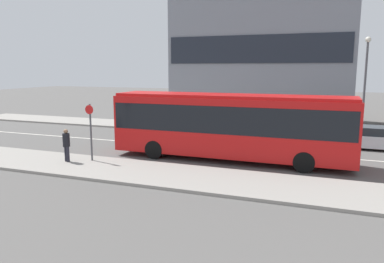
{
  "coord_description": "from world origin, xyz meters",
  "views": [
    {
      "loc": [
        8.85,
        -20.52,
        4.63
      ],
      "look_at": [
        1.91,
        -2.11,
        1.3
      ],
      "focal_mm": 35.0,
      "sensor_mm": 36.0,
      "label": 1
    }
  ],
  "objects_px": {
    "city_bus": "(230,123)",
    "pedestrian_near_stop": "(66,143)",
    "bus_stop_sign": "(91,128)",
    "street_lamp": "(365,77)",
    "parked_car_0": "(372,138)"
  },
  "relations": [
    {
      "from": "city_bus",
      "to": "parked_car_0",
      "type": "xyz_separation_m",
      "value": [
        7.06,
        5.63,
        -1.31
      ]
    },
    {
      "from": "parked_car_0",
      "to": "bus_stop_sign",
      "type": "relative_size",
      "value": 1.4
    },
    {
      "from": "parked_car_0",
      "to": "pedestrian_near_stop",
      "type": "distance_m",
      "value": 17.0
    },
    {
      "from": "bus_stop_sign",
      "to": "pedestrian_near_stop",
      "type": "bearing_deg",
      "value": -148.5
    },
    {
      "from": "parked_car_0",
      "to": "bus_stop_sign",
      "type": "bearing_deg",
      "value": -146.95
    },
    {
      "from": "city_bus",
      "to": "bus_stop_sign",
      "type": "xyz_separation_m",
      "value": [
        -6.21,
        -3.0,
        -0.16
      ]
    },
    {
      "from": "street_lamp",
      "to": "pedestrian_near_stop",
      "type": "bearing_deg",
      "value": -139.76
    },
    {
      "from": "city_bus",
      "to": "parked_car_0",
      "type": "height_order",
      "value": "city_bus"
    },
    {
      "from": "pedestrian_near_stop",
      "to": "parked_car_0",
      "type": "bearing_deg",
      "value": 58.26
    },
    {
      "from": "city_bus",
      "to": "pedestrian_near_stop",
      "type": "height_order",
      "value": "city_bus"
    },
    {
      "from": "bus_stop_sign",
      "to": "street_lamp",
      "type": "bearing_deg",
      "value": 40.84
    },
    {
      "from": "parked_car_0",
      "to": "pedestrian_near_stop",
      "type": "xyz_separation_m",
      "value": [
        -14.27,
        -9.25,
        0.42
      ]
    },
    {
      "from": "city_bus",
      "to": "parked_car_0",
      "type": "distance_m",
      "value": 9.13
    },
    {
      "from": "city_bus",
      "to": "bus_stop_sign",
      "type": "distance_m",
      "value": 6.9
    },
    {
      "from": "pedestrian_near_stop",
      "to": "street_lamp",
      "type": "distance_m",
      "value": 18.38
    }
  ]
}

